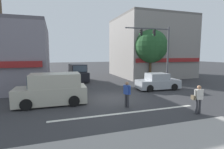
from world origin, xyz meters
name	(u,v)px	position (x,y,z in m)	size (l,w,h in m)	color
ground_plane	(110,98)	(0.00, 0.00, 0.00)	(120.00, 120.00, 0.00)	#333335
lane_marking_stripe	(128,113)	(0.00, -3.50, 0.00)	(9.00, 0.24, 0.01)	silver
building_right_corner	(150,47)	(10.27, 11.66, 4.46)	(10.16, 10.04, 8.92)	gray
street_tree	(151,46)	(7.38, 6.54, 4.34)	(4.10, 4.10, 6.40)	#4C3823
utility_pole_near_left	(3,41)	(-8.28, 5.49, 4.58)	(1.40, 0.22, 8.86)	brown
traffic_light_mast	(160,47)	(6.48, 3.23, 4.18)	(4.89, 0.42, 6.20)	#47474C
van_approaching_near	(53,90)	(-4.18, -0.31, 1.01)	(4.63, 2.11, 2.11)	#B7B29E
van_waiting_far	(78,73)	(-1.19, 9.65, 1.01)	(2.26, 4.71, 2.11)	black
sedan_crossing_leftbound	(158,82)	(5.40, 1.80, 0.71)	(4.18, 2.03, 1.58)	#999EA3
pedestrian_foreground_with_bag	(198,98)	(3.65, -4.97, 0.95)	(0.67, 0.37, 1.67)	#333338
pedestrian_mid_crossing	(127,93)	(0.33, -2.51, 0.95)	(0.37, 0.51, 1.67)	#333338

